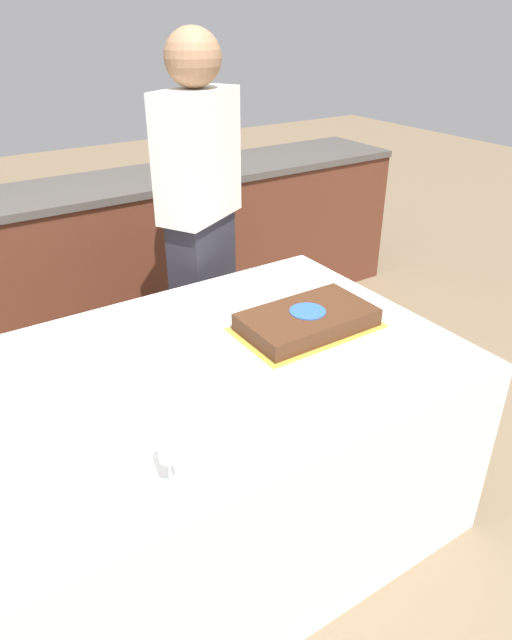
% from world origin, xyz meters
% --- Properties ---
extents(ground_plane, '(14.00, 14.00, 0.00)m').
position_xyz_m(ground_plane, '(0.00, 0.00, 0.00)').
color(ground_plane, '#7A664C').
extents(back_counter, '(4.40, 0.58, 0.92)m').
position_xyz_m(back_counter, '(0.00, 1.64, 0.46)').
color(back_counter, '#5B2D1E').
rests_on(back_counter, ground_plane).
extents(dining_table, '(1.70, 1.13, 0.74)m').
position_xyz_m(dining_table, '(0.00, 0.00, 0.37)').
color(dining_table, white).
rests_on(dining_table, ground_plane).
extents(cake, '(0.51, 0.31, 0.07)m').
position_xyz_m(cake, '(0.44, -0.00, 0.78)').
color(cake, gold).
rests_on(cake, dining_table).
extents(plate_stack, '(0.21, 0.21, 0.06)m').
position_xyz_m(plate_stack, '(-0.25, -0.14, 0.77)').
color(plate_stack, white).
rests_on(plate_stack, dining_table).
extents(wine_glass, '(0.07, 0.07, 0.20)m').
position_xyz_m(wine_glass, '(-0.31, -0.43, 0.87)').
color(wine_glass, white).
rests_on(wine_glass, dining_table).
extents(side_plate_near_cake, '(0.19, 0.19, 0.00)m').
position_xyz_m(side_plate_near_cake, '(0.45, 0.29, 0.74)').
color(side_plate_near_cake, white).
rests_on(side_plate_near_cake, dining_table).
extents(utensil_pile, '(0.16, 0.09, 0.02)m').
position_xyz_m(utensil_pile, '(0.07, -0.45, 0.75)').
color(utensil_pile, white).
rests_on(utensil_pile, dining_table).
extents(person_cutting_cake, '(0.44, 0.37, 1.70)m').
position_xyz_m(person_cutting_cake, '(0.44, 0.78, 0.89)').
color(person_cutting_cake, '#282833').
rests_on(person_cutting_cake, ground_plane).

